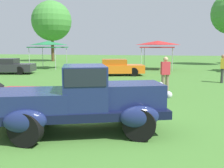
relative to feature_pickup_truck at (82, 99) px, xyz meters
name	(u,v)px	position (x,y,z in m)	size (l,w,h in m)	color
ground_plane	(87,130)	(0.06, 0.21, -0.86)	(120.00, 120.00, 0.00)	#42752D
feature_pickup_truck	(82,99)	(0.00, 0.00, 0.00)	(4.46, 2.91, 1.70)	black
show_car_charcoal	(7,66)	(-10.60, 12.32, -0.27)	(4.38, 2.57, 1.22)	#28282D
show_car_orange	(116,67)	(-1.88, 13.11, -0.27)	(4.41, 2.77, 1.22)	orange
spectator_near_truck	(223,68)	(5.18, 10.50, 0.05)	(0.32, 0.44, 1.69)	#383838
spectator_between_cars	(165,73)	(1.91, 6.27, 0.05)	(0.46, 0.36, 1.69)	#7F7056
canopy_tent_left_field	(48,44)	(-9.68, 17.75, 1.56)	(2.99, 2.99, 2.71)	#B7B7BC
canopy_tent_center_field	(158,44)	(0.94, 18.84, 1.56)	(3.06, 3.06, 2.71)	#B7B7BC
treeline_far_left	(52,21)	(-15.01, 29.85, 5.01)	(5.81, 5.81, 8.80)	brown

